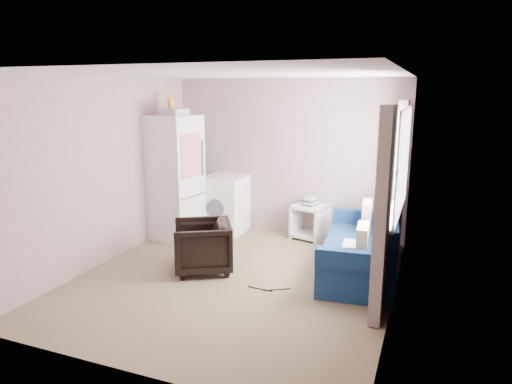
# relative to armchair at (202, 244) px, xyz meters

# --- Properties ---
(room) EXTENTS (3.84, 4.24, 2.54)m
(room) POSITION_rel_armchair_xyz_m (0.52, -0.09, 0.89)
(room) COLOR #837356
(room) RESTS_ON ground
(armchair) EXTENTS (0.93, 0.95, 0.73)m
(armchair) POSITION_rel_armchair_xyz_m (0.00, 0.00, 0.00)
(armchair) COLOR black
(armchair) RESTS_ON ground
(fridge) EXTENTS (0.77, 0.76, 2.22)m
(fridge) POSITION_rel_armchair_xyz_m (-1.02, 1.07, 0.62)
(fridge) COLOR white
(fridge) RESTS_ON ground
(washing_machine) EXTENTS (0.67, 0.69, 0.94)m
(washing_machine) POSITION_rel_armchair_xyz_m (-0.47, 1.66, 0.12)
(washing_machine) COLOR white
(washing_machine) RESTS_ON ground
(side_table) EXTENTS (0.60, 0.60, 0.67)m
(side_table) POSITION_rel_armchair_xyz_m (0.96, 1.83, -0.05)
(side_table) COLOR white
(side_table) RESTS_ON ground
(sofa) EXTENTS (1.06, 2.01, 0.86)m
(sofa) POSITION_rel_armchair_xyz_m (1.98, 0.66, -0.05)
(sofa) COLOR navy
(sofa) RESTS_ON ground
(window_dressing) EXTENTS (0.17, 2.62, 2.18)m
(window_dressing) POSITION_rel_armchair_xyz_m (2.29, 0.60, 0.74)
(window_dressing) COLOR white
(window_dressing) RESTS_ON ground
(floor_cables) EXTENTS (0.50, 0.18, 0.01)m
(floor_cables) POSITION_rel_armchair_xyz_m (1.00, -0.25, -0.36)
(floor_cables) COLOR black
(floor_cables) RESTS_ON ground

